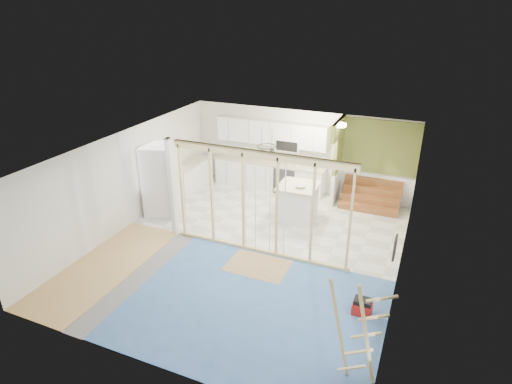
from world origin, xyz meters
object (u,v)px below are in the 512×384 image
at_px(fridge, 161,180).
at_px(island, 298,203).
at_px(toolbox, 362,307).
at_px(ladder, 356,333).

xyz_separation_m(fridge, island, (3.66, 1.11, -0.50)).
relative_size(island, toolbox, 2.93).
height_order(fridge, ladder, fridge).
height_order(toolbox, ladder, ladder).
relative_size(island, ladder, 0.58).
bearing_deg(toolbox, fridge, 160.44).
height_order(island, ladder, ladder).
bearing_deg(fridge, ladder, -50.05).
bearing_deg(fridge, toolbox, -37.93).
relative_size(toolbox, ladder, 0.20).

